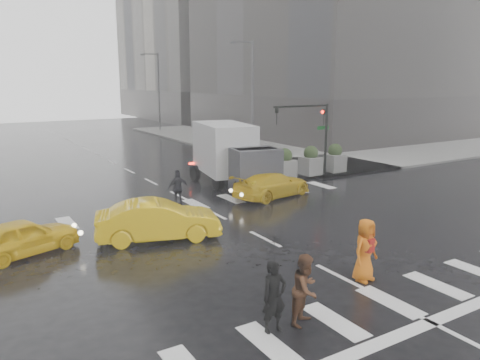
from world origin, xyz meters
TOP-DOWN VIEW (x-y plane):
  - ground at (0.00, 0.00)m, footprint 120.00×120.00m
  - sidewalk_ne at (19.50, 17.50)m, footprint 35.00×35.00m
  - building_ne_far at (29.00, 56.00)m, footprint 26.05×26.05m
  - road_markings at (0.00, 0.00)m, footprint 18.00×48.00m
  - traffic_signal_pole at (9.01, 8.01)m, footprint 4.45×0.42m
  - street_lamp_near at (10.87, 18.00)m, footprint 2.15×0.22m
  - street_lamp_far at (10.87, 38.00)m, footprint 2.15×0.22m
  - planter_west at (7.00, 8.20)m, footprint 1.10×1.10m
  - planter_mid at (9.00, 8.20)m, footprint 1.10×1.10m
  - planter_east at (11.00, 8.20)m, footprint 1.10×1.10m
  - pedestrian_black at (-3.58, -5.60)m, footprint 1.01×1.02m
  - pedestrian_brown at (-2.68, -5.67)m, footprint 1.08×0.99m
  - pedestrian_orange at (0.43, -4.61)m, footprint 1.03×0.77m
  - pedestrian_far_a at (-0.87, 6.05)m, footprint 1.10×0.76m
  - pedestrian_far_b at (4.86, 8.42)m, footprint 1.37×1.02m
  - taxi_front at (-8.01, 2.98)m, footprint 4.03×2.64m
  - taxi_mid at (-3.45, 2.04)m, footprint 4.84×2.83m
  - taxi_rear at (4.00, 5.23)m, footprint 4.34×2.68m
  - box_truck at (3.47, 8.38)m, footprint 2.46×6.57m

SIDE VIEW (x-z plane):
  - ground at x=0.00m, z-range 0.00..0.00m
  - road_markings at x=0.00m, z-range 0.00..0.01m
  - sidewalk_ne at x=19.50m, z-range 0.00..0.15m
  - taxi_front at x=-8.01m, z-range 0.00..1.28m
  - taxi_rear at x=4.00m, z-range 0.00..1.33m
  - taxi_mid at x=-3.45m, z-range 0.00..1.51m
  - pedestrian_far_a at x=-0.87m, z-range 0.00..1.75m
  - pedestrian_brown at x=-2.68m, z-range 0.00..1.79m
  - pedestrian_far_b at x=4.86m, z-range 0.00..1.88m
  - pedestrian_orange at x=0.43m, z-range 0.00..1.91m
  - planter_west at x=7.00m, z-range 0.08..1.88m
  - planter_mid at x=9.00m, z-range 0.08..1.88m
  - planter_east at x=11.00m, z-range 0.08..1.88m
  - pedestrian_black at x=-3.58m, z-range 0.36..2.79m
  - box_truck at x=3.47m, z-range 0.12..3.61m
  - traffic_signal_pole at x=9.01m, z-range 0.97..5.47m
  - street_lamp_near at x=10.87m, z-range 0.45..9.45m
  - street_lamp_far at x=10.87m, z-range 0.45..9.45m
  - building_ne_far at x=29.00m, z-range -1.73..34.27m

